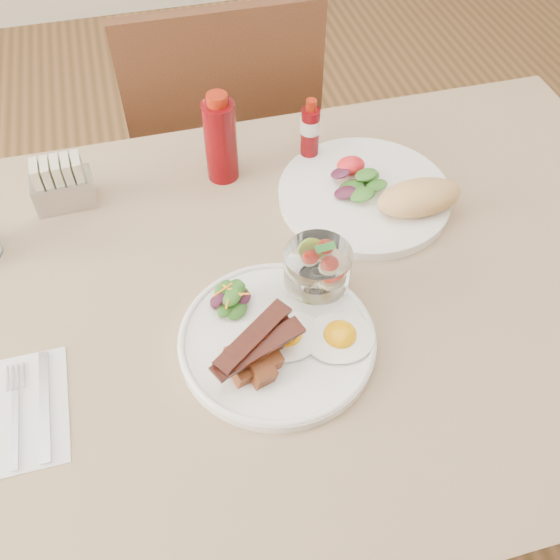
{
  "coord_description": "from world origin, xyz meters",
  "views": [
    {
      "loc": [
        -0.18,
        -0.58,
        1.49
      ],
      "look_at": [
        -0.03,
        -0.03,
        0.82
      ],
      "focal_mm": 40.0,
      "sensor_mm": 36.0,
      "label": 1
    }
  ],
  "objects_px": {
    "main_plate": "(277,340)",
    "table": "(294,323)",
    "fruit_cup": "(318,267)",
    "chair_far": "(222,147)",
    "hot_sauce_bottle": "(310,133)",
    "ketchup_bottle": "(221,140)",
    "second_plate": "(377,194)",
    "sugar_caddy": "(62,186)"
  },
  "relations": [
    {
      "from": "main_plate",
      "to": "table",
      "type": "bearing_deg",
      "value": 60.17
    },
    {
      "from": "fruit_cup",
      "to": "chair_far",
      "type": "bearing_deg",
      "value": 92.06
    },
    {
      "from": "chair_far",
      "to": "main_plate",
      "type": "height_order",
      "value": "chair_far"
    },
    {
      "from": "chair_far",
      "to": "hot_sauce_bottle",
      "type": "xyz_separation_m",
      "value": [
        0.11,
        -0.37,
        0.29
      ]
    },
    {
      "from": "ketchup_bottle",
      "to": "hot_sauce_bottle",
      "type": "xyz_separation_m",
      "value": [
        0.16,
        0.0,
        -0.02
      ]
    },
    {
      "from": "second_plate",
      "to": "table",
      "type": "bearing_deg",
      "value": -140.96
    },
    {
      "from": "chair_far",
      "to": "ketchup_bottle",
      "type": "relative_size",
      "value": 5.57
    },
    {
      "from": "main_plate",
      "to": "hot_sauce_bottle",
      "type": "bearing_deg",
      "value": 67.34
    },
    {
      "from": "second_plate",
      "to": "sugar_caddy",
      "type": "height_order",
      "value": "sugar_caddy"
    },
    {
      "from": "second_plate",
      "to": "sugar_caddy",
      "type": "bearing_deg",
      "value": 165.56
    },
    {
      "from": "main_plate",
      "to": "fruit_cup",
      "type": "bearing_deg",
      "value": 40.71
    },
    {
      "from": "hot_sauce_bottle",
      "to": "ketchup_bottle",
      "type": "bearing_deg",
      "value": -179.75
    },
    {
      "from": "main_plate",
      "to": "second_plate",
      "type": "xyz_separation_m",
      "value": [
        0.24,
        0.24,
        0.01
      ]
    },
    {
      "from": "second_plate",
      "to": "ketchup_bottle",
      "type": "height_order",
      "value": "ketchup_bottle"
    },
    {
      "from": "chair_far",
      "to": "second_plate",
      "type": "xyz_separation_m",
      "value": [
        0.19,
        -0.51,
        0.25
      ]
    },
    {
      "from": "chair_far",
      "to": "second_plate",
      "type": "relative_size",
      "value": 3.12
    },
    {
      "from": "table",
      "to": "sugar_caddy",
      "type": "bearing_deg",
      "value": 139.17
    },
    {
      "from": "fruit_cup",
      "to": "sugar_caddy",
      "type": "relative_size",
      "value": 0.96
    },
    {
      "from": "table",
      "to": "fruit_cup",
      "type": "xyz_separation_m",
      "value": [
        0.02,
        -0.03,
        0.16
      ]
    },
    {
      "from": "ketchup_bottle",
      "to": "fruit_cup",
      "type": "bearing_deg",
      "value": -75.96
    },
    {
      "from": "main_plate",
      "to": "sugar_caddy",
      "type": "xyz_separation_m",
      "value": [
        -0.28,
        0.38,
        0.03
      ]
    },
    {
      "from": "ketchup_bottle",
      "to": "sugar_caddy",
      "type": "relative_size",
      "value": 1.63
    },
    {
      "from": "table",
      "to": "sugar_caddy",
      "type": "xyz_separation_m",
      "value": [
        -0.33,
        0.28,
        0.13
      ]
    },
    {
      "from": "table",
      "to": "ketchup_bottle",
      "type": "height_order",
      "value": "ketchup_bottle"
    },
    {
      "from": "hot_sauce_bottle",
      "to": "table",
      "type": "bearing_deg",
      "value": -110.23
    },
    {
      "from": "chair_far",
      "to": "main_plate",
      "type": "xyz_separation_m",
      "value": [
        -0.05,
        -0.76,
        0.24
      ]
    },
    {
      "from": "table",
      "to": "second_plate",
      "type": "height_order",
      "value": "second_plate"
    },
    {
      "from": "table",
      "to": "sugar_caddy",
      "type": "relative_size",
      "value": 12.98
    },
    {
      "from": "second_plate",
      "to": "sugar_caddy",
      "type": "distance_m",
      "value": 0.53
    },
    {
      "from": "ketchup_bottle",
      "to": "hot_sauce_bottle",
      "type": "height_order",
      "value": "ketchup_bottle"
    },
    {
      "from": "second_plate",
      "to": "hot_sauce_bottle",
      "type": "xyz_separation_m",
      "value": [
        -0.08,
        0.14,
        0.04
      ]
    },
    {
      "from": "main_plate",
      "to": "hot_sauce_bottle",
      "type": "xyz_separation_m",
      "value": [
        0.16,
        0.38,
        0.05
      ]
    },
    {
      "from": "chair_far",
      "to": "hot_sauce_bottle",
      "type": "bearing_deg",
      "value": -74.02
    },
    {
      "from": "table",
      "to": "hot_sauce_bottle",
      "type": "height_order",
      "value": "hot_sauce_bottle"
    },
    {
      "from": "ketchup_bottle",
      "to": "hot_sauce_bottle",
      "type": "relative_size",
      "value": 1.29
    },
    {
      "from": "table",
      "to": "hot_sauce_bottle",
      "type": "relative_size",
      "value": 10.29
    },
    {
      "from": "hot_sauce_bottle",
      "to": "fruit_cup",
      "type": "bearing_deg",
      "value": -104.61
    },
    {
      "from": "fruit_cup",
      "to": "second_plate",
      "type": "height_order",
      "value": "fruit_cup"
    },
    {
      "from": "main_plate",
      "to": "fruit_cup",
      "type": "distance_m",
      "value": 0.12
    },
    {
      "from": "second_plate",
      "to": "main_plate",
      "type": "bearing_deg",
      "value": -134.56
    },
    {
      "from": "chair_far",
      "to": "sugar_caddy",
      "type": "relative_size",
      "value": 9.08
    },
    {
      "from": "main_plate",
      "to": "hot_sauce_bottle",
      "type": "relative_size",
      "value": 2.17
    }
  ]
}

